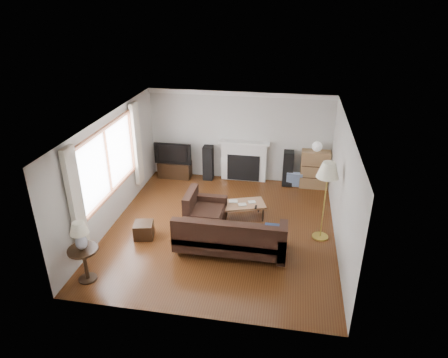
% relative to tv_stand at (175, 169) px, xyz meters
% --- Properties ---
extents(room, '(5.10, 5.60, 2.54)m').
position_rel_tv_stand_xyz_m(room, '(1.82, -2.50, 1.02)').
color(room, '#4F2911').
rests_on(room, ground).
extents(window, '(0.12, 2.74, 1.54)m').
position_rel_tv_stand_xyz_m(window, '(-0.63, -2.70, 1.32)').
color(window, brown).
rests_on(window, room).
extents(curtain_near, '(0.10, 0.35, 2.10)m').
position_rel_tv_stand_xyz_m(curtain_near, '(-0.58, -4.22, 1.17)').
color(curtain_near, silver).
rests_on(curtain_near, room).
extents(curtain_far, '(0.10, 0.35, 2.10)m').
position_rel_tv_stand_xyz_m(curtain_far, '(-0.58, -1.18, 1.17)').
color(curtain_far, silver).
rests_on(curtain_far, room).
extents(fireplace, '(1.40, 0.26, 1.15)m').
position_rel_tv_stand_xyz_m(fireplace, '(1.97, 0.14, 0.35)').
color(fireplace, white).
rests_on(fireplace, room).
extents(tv_stand, '(0.92, 0.41, 0.46)m').
position_rel_tv_stand_xyz_m(tv_stand, '(0.00, 0.00, 0.00)').
color(tv_stand, black).
rests_on(tv_stand, ground).
extents(television, '(1.05, 0.14, 0.61)m').
position_rel_tv_stand_xyz_m(television, '(0.00, 0.00, 0.53)').
color(television, black).
rests_on(television, tv_stand).
extents(speaker_left, '(0.28, 0.33, 0.97)m').
position_rel_tv_stand_xyz_m(speaker_left, '(0.97, 0.05, 0.26)').
color(speaker_left, black).
rests_on(speaker_left, ground).
extents(speaker_right, '(0.29, 0.34, 0.98)m').
position_rel_tv_stand_xyz_m(speaker_right, '(3.20, 0.05, 0.26)').
color(speaker_right, black).
rests_on(speaker_right, ground).
extents(bookshelf, '(0.76, 0.36, 1.04)m').
position_rel_tv_stand_xyz_m(bookshelf, '(3.91, 0.03, 0.29)').
color(bookshelf, olive).
rests_on(bookshelf, ground).
extents(globe_lamp, '(0.26, 0.26, 0.26)m').
position_rel_tv_stand_xyz_m(globe_lamp, '(3.91, 0.03, 0.94)').
color(globe_lamp, white).
rests_on(globe_lamp, bookshelf).
extents(sectional_sofa, '(2.46, 1.80, 0.79)m').
position_rel_tv_stand_xyz_m(sectional_sofa, '(2.15, -3.30, 0.17)').
color(sectional_sofa, black).
rests_on(sectional_sofa, ground).
extents(coffee_table, '(1.14, 0.85, 0.40)m').
position_rel_tv_stand_xyz_m(coffee_table, '(2.22, -1.96, -0.03)').
color(coffee_table, '#9B6D4A').
rests_on(coffee_table, ground).
extents(footstool, '(0.48, 0.48, 0.34)m').
position_rel_tv_stand_xyz_m(footstool, '(0.21, -3.12, -0.06)').
color(footstool, black).
rests_on(footstool, ground).
extents(floor_lamp, '(0.57, 0.57, 1.78)m').
position_rel_tv_stand_xyz_m(floor_lamp, '(4.00, -2.48, 0.66)').
color(floor_lamp, gold).
rests_on(floor_lamp, ground).
extents(side_table, '(0.55, 0.55, 0.68)m').
position_rel_tv_stand_xyz_m(side_table, '(-0.33, -4.66, 0.11)').
color(side_table, black).
rests_on(side_table, ground).
extents(table_lamp, '(0.34, 0.34, 0.55)m').
position_rel_tv_stand_xyz_m(table_lamp, '(-0.33, -4.66, 0.73)').
color(table_lamp, silver).
rests_on(table_lamp, side_table).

